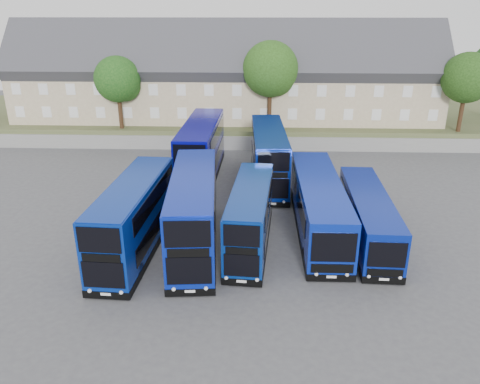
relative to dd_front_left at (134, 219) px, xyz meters
name	(u,v)px	position (x,y,z in m)	size (l,w,h in m)	color
ground	(243,266)	(6.77, -1.72, -2.17)	(120.00, 120.00, 0.00)	#4A4A4F
retaining_wall	(250,143)	(6.77, 22.28, -1.42)	(70.00, 0.40, 1.50)	slate
earth_bank	(252,120)	(6.77, 32.28, -1.17)	(80.00, 20.00, 2.00)	#4C5831
terrace_row	(225,79)	(3.77, 28.28, 4.42)	(48.00, 10.40, 11.20)	tan
dd_front_left	(134,219)	(0.00, 0.00, 0.00)	(3.13, 11.25, 4.43)	navy
dd_front_mid	(194,213)	(3.61, 0.74, 0.13)	(3.67, 11.96, 4.68)	#081E9B
dd_front_right	(250,218)	(7.17, 0.89, -0.24)	(3.04, 10.08, 3.95)	navy
dd_rear_left	(201,151)	(2.57, 13.82, 0.24)	(3.14, 12.41, 4.91)	#07078A
dd_rear_right	(269,157)	(8.53, 12.63, 0.12)	(3.16, 11.83, 4.66)	navy
coach_east_a	(318,207)	(11.74, 3.21, -0.40)	(2.85, 13.26, 3.62)	#0822A1
coach_east_b	(368,218)	(14.84, 2.13, -0.65)	(2.79, 11.45, 3.11)	navy
tree_west	(119,81)	(-7.08, 23.38, 4.88)	(4.80, 4.80, 7.65)	#382314
tree_mid	(272,71)	(8.92, 23.88, 5.89)	(5.76, 5.76, 9.18)	#382314
tree_east	(468,80)	(28.92, 23.38, 5.22)	(5.12, 5.12, 8.16)	#382314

